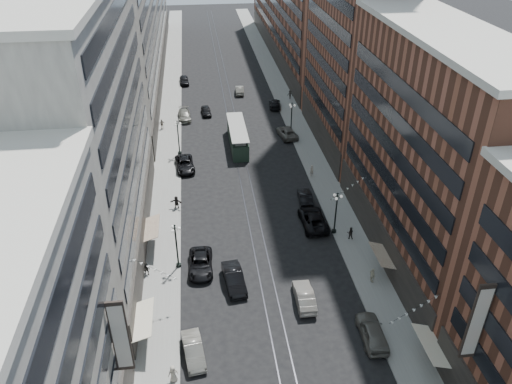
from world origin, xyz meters
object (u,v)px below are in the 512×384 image
streetcar (238,137)px  pedestrian_8 (312,170)px  car_1 (194,350)px  car_extra_1 (313,219)px  lamppost_sw_mid (178,136)px  pedestrian_9 (290,95)px  car_11 (287,133)px  pedestrian_1 (173,374)px  car_extra_0 (304,296)px  car_8 (184,115)px  car_5 (234,279)px  pedestrian_4 (372,275)px  car_12 (275,104)px  car_14 (240,90)px  lamppost_se_far (336,212)px  pedestrian_5 (176,202)px  car_2 (201,264)px  lamppost_se_mid (291,117)px  car_13 (206,111)px  car_7 (185,164)px  pedestrian_7 (350,233)px  car_10 (305,197)px  pedestrian_2 (147,269)px  pedestrian_6 (162,124)px  lamppost_sw_far (176,245)px

streetcar → pedestrian_8: bearing=-49.8°
car_1 → car_extra_1: car_extra_1 is taller
lamppost_sw_mid → pedestrian_9: bearing=44.5°
car_11 → pedestrian_1: bearing=60.9°
car_extra_0 → car_11: bearing=-96.6°
streetcar → car_8: bearing=125.7°
car_5 → pedestrian_4: size_ratio=3.11×
car_12 → car_extra_0: size_ratio=1.03×
car_5 → car_14: (6.02, 55.92, -0.11)m
lamppost_sw_mid → lamppost_se_far: size_ratio=1.00×
pedestrian_1 → pedestrian_5: size_ratio=1.00×
car_11 → car_extra_1: size_ratio=0.88×
pedestrian_8 → car_2: bearing=29.3°
lamppost_se_far → car_5: 14.92m
pedestrian_4 → pedestrian_9: (1.13, 52.82, 0.02)m
lamppost_se_mid → car_extra_1: bearing=-94.7°
car_1 → car_13: bearing=78.6°
streetcar → car_2: bearing=-102.9°
pedestrian_5 → car_8: bearing=105.5°
lamppost_se_far → car_7: 25.45m
car_13 → pedestrian_7: size_ratio=2.64×
pedestrian_8 → pedestrian_4: bearing=74.2°
lamppost_sw_mid → car_10: (16.37, -15.86, -2.34)m
car_1 → pedestrian_5: bearing=86.1°
car_5 → car_1: bearing=-122.9°
car_14 → pedestrian_4: bearing=101.7°
pedestrian_9 → pedestrian_2: bearing=-94.2°
streetcar → pedestrian_5: 19.76m
lamppost_sw_mid → car_1: 39.45m
pedestrian_6 → car_14: bearing=-152.8°
pedestrian_4 → car_2: bearing=66.9°
car_12 → car_extra_1: car_extra_1 is taller
car_5 → streetcar: bearing=77.4°
car_7 → car_extra_0: size_ratio=1.15×
pedestrian_1 → pedestrian_8: pedestrian_1 is taller
pedestrian_1 → pedestrian_8: (19.00, 32.57, -0.03)m
pedestrian_7 → pedestrian_6: bearing=-41.4°
lamppost_se_mid → pedestrian_7: bearing=-87.0°
pedestrian_2 → car_extra_0: pedestrian_2 is taller
car_extra_1 → lamppost_sw_mid: bearing=-53.3°
pedestrian_2 → pedestrian_4: size_ratio=0.94×
car_11 → car_extra_0: size_ratio=1.12×
streetcar → pedestrian_8: streetcar is taller
car_5 → car_extra_1: bearing=35.9°
pedestrian_5 → car_11: bearing=65.2°
car_14 → lamppost_sw_mid: bearing=68.5°
lamppost_sw_far → lamppost_se_mid: bearing=60.1°
car_2 → car_8: size_ratio=1.05×
car_2 → lamppost_se_far: bearing=17.8°
lamppost_sw_far → lamppost_se_far: (18.40, 4.00, 0.00)m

